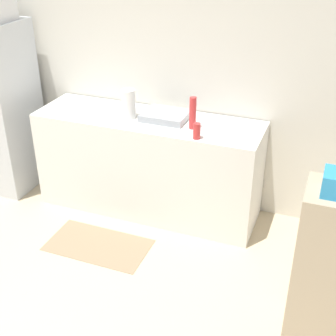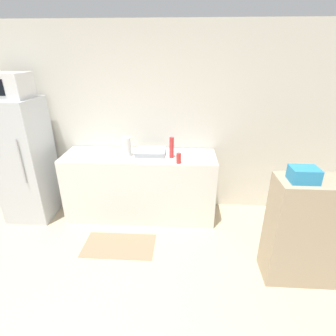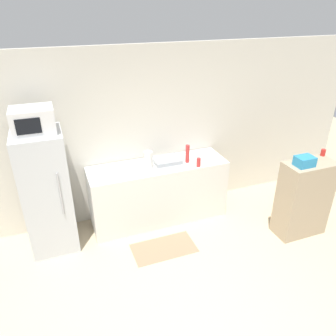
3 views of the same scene
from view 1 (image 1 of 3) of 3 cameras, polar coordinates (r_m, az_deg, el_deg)
name	(u,v)px [view 1 (image 1 of 3)]	position (r m, az deg, el deg)	size (l,w,h in m)	color
wall_back	(123,63)	(4.54, -5.56, 12.57)	(8.00, 0.06, 2.60)	silver
counter	(149,165)	(4.40, -2.38, 0.42)	(2.07, 0.63, 0.94)	silver
sink_basin	(165,116)	(4.17, -0.31, 6.41)	(0.40, 0.33, 0.06)	#9EA3A8
bottle_tall	(193,113)	(3.94, 3.03, 6.71)	(0.06, 0.06, 0.28)	red
bottle_short	(197,131)	(3.78, 3.53, 4.53)	(0.06, 0.06, 0.13)	red
paper_towel_roll	(129,104)	(4.17, -4.82, 7.80)	(0.12, 0.12, 0.26)	white
kitchen_rug	(98,245)	(4.17, -8.49, -9.24)	(0.88, 0.48, 0.01)	#937A5B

